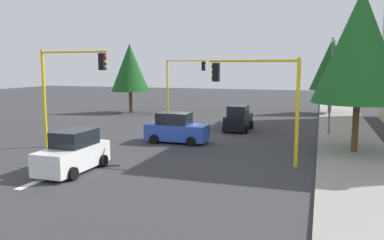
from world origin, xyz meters
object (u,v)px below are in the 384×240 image
traffic_signal_far_right (183,75)px  tree_roadside_near (360,46)px  car_blue (176,129)px  traffic_signal_near_left (260,89)px  car_black (238,119)px  tree_roadside_far (332,64)px  street_lamp_curbside (331,76)px  tree_opposite_side (130,68)px  car_white (73,153)px  traffic_signal_near_right (68,79)px

traffic_signal_far_right → tree_roadside_near: 22.86m
tree_roadside_near → car_blue: 12.05m
traffic_signal_near_left → car_black: traffic_signal_near_left is taller
traffic_signal_near_left → tree_roadside_far: size_ratio=0.67×
street_lamp_curbside → tree_roadside_near: (5.61, 1.30, 1.73)m
traffic_signal_near_left → car_blue: (-4.00, -6.03, -2.94)m
street_lamp_curbside → tree_opposite_side: tree_opposite_side is taller
traffic_signal_far_right → car_black: bearing=39.6°
street_lamp_curbside → car_white: size_ratio=1.73×
traffic_signal_far_right → street_lamp_curbside: street_lamp_curbside is taller
traffic_signal_near_left → car_blue: size_ratio=1.34×
traffic_signal_near_left → tree_opposite_side: bearing=-137.2°
tree_roadside_far → car_blue: tree_roadside_far is taller
traffic_signal_near_right → tree_roadside_near: (-4.00, 16.24, 1.86)m
car_blue → tree_roadside_near: bearing=90.0°
tree_opposite_side → car_white: size_ratio=1.83×
tree_roadside_near → tree_roadside_far: 20.04m
traffic_signal_far_right → tree_roadside_far: tree_roadside_far is taller
car_white → car_blue: same height
traffic_signal_near_left → car_black: 10.97m
car_blue → car_white: bearing=-14.4°
traffic_signal_near_left → car_white: 9.65m
traffic_signal_near_right → tree_opposite_side: 18.76m
tree_roadside_far → car_blue: bearing=-26.3°
street_lamp_curbside → tree_opposite_side: (-8.39, -20.20, 0.52)m
street_lamp_curbside → car_blue: bearing=-59.6°
traffic_signal_far_right → tree_roadside_near: (16.00, 16.21, 2.00)m
traffic_signal_far_right → car_white: size_ratio=1.42×
traffic_signal_far_right → tree_opposite_side: 5.71m
street_lamp_curbside → car_black: size_ratio=1.88×
tree_opposite_side → car_blue: size_ratio=1.83×
traffic_signal_near_right → car_white: traffic_signal_near_right is taller
street_lamp_curbside → tree_roadside_far: bearing=178.8°
car_white → traffic_signal_near_left: bearing=117.5°
car_black → tree_roadside_near: bearing=52.7°
tree_roadside_far → car_white: (28.24, -12.00, -4.36)m
tree_roadside_far → traffic_signal_far_right: bearing=-75.3°
tree_roadside_near → car_blue: size_ratio=2.28×
traffic_signal_far_right → traffic_signal_near_right: traffic_signal_near_right is taller
tree_opposite_side → car_white: tree_opposite_side is taller
tree_roadside_near → car_white: (8.24, -13.00, -5.18)m
traffic_signal_near_left → car_white: (4.24, -8.15, -2.94)m
car_black → tree_roadside_far: bearing=153.3°
car_black → traffic_signal_far_right: bearing=-140.4°
traffic_signal_near_left → tree_opposite_side: tree_opposite_side is taller
car_black → car_blue: size_ratio=0.92×
car_blue → traffic_signal_far_right: bearing=-161.6°
traffic_signal_far_right → street_lamp_curbside: size_ratio=0.82×
tree_roadside_far → car_black: (13.92, -6.99, -4.37)m
car_white → car_blue: 8.51m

